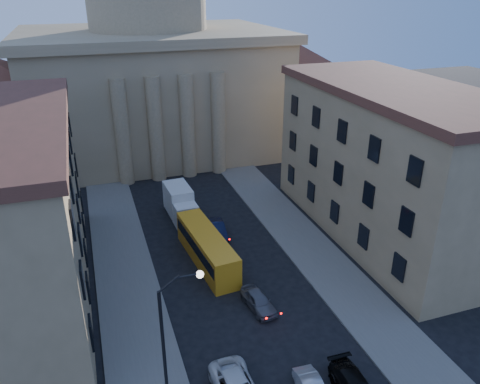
# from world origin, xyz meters

# --- Properties ---
(sidewalk_left) EXTENTS (5.00, 60.00, 0.15)m
(sidewalk_left) POSITION_xyz_m (-8.50, 18.00, 0.07)
(sidewalk_left) COLOR #5B5953
(sidewalk_left) RESTS_ON ground
(sidewalk_right) EXTENTS (5.00, 60.00, 0.15)m
(sidewalk_right) POSITION_xyz_m (8.50, 18.00, 0.07)
(sidewalk_right) COLOR #5B5953
(sidewalk_right) RESTS_ON ground
(church) EXTENTS (68.02, 28.76, 36.60)m
(church) POSITION_xyz_m (0.00, 55.47, 11.88)
(church) COLOR #8C7956
(church) RESTS_ON ground
(building_right) EXTENTS (11.60, 26.60, 14.70)m
(building_right) POSITION_xyz_m (17.00, 22.00, 7.42)
(building_right) COLOR tan
(building_right) RESTS_ON ground
(street_lamp) EXTENTS (2.62, 0.44, 8.83)m
(street_lamp) POSITION_xyz_m (-6.97, 8.00, 5.29)
(street_lamp) COLOR black
(street_lamp) RESTS_ON ground
(car_right_far) EXTENTS (2.07, 4.12, 1.35)m
(car_right_far) POSITION_xyz_m (0.80, 14.43, 0.67)
(car_right_far) COLOR #535258
(car_right_far) RESTS_ON ground
(car_right_distant) EXTENTS (1.84, 4.60, 1.49)m
(car_right_distant) POSITION_xyz_m (0.80, 26.11, 0.74)
(car_right_distant) COLOR black
(car_right_distant) RESTS_ON ground
(city_bus) EXTENTS (3.26, 10.39, 2.88)m
(city_bus) POSITION_xyz_m (-1.26, 22.00, 1.55)
(city_bus) COLOR orange
(city_bus) RESTS_ON ground
(box_truck) EXTENTS (2.67, 6.11, 3.29)m
(box_truck) POSITION_xyz_m (-1.63, 31.37, 1.56)
(box_truck) COLOR silver
(box_truck) RESTS_ON ground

